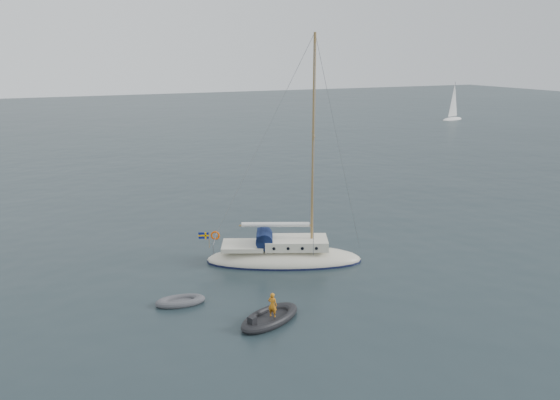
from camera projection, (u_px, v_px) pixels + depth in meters
name	position (u px, v px, depth m)	size (l,w,h in m)	color
ground	(321.00, 266.00, 33.91)	(300.00, 300.00, 0.00)	black
sailboat	(284.00, 245.00, 34.35)	(10.28, 3.08, 14.64)	beige
dinghy	(180.00, 301.00, 28.78)	(2.63, 1.19, 0.38)	#494A4E
rib	(270.00, 317.00, 26.92)	(3.73, 1.70, 1.47)	black
distant_yacht_b	(454.00, 103.00, 106.60)	(5.86, 3.12, 7.76)	silver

